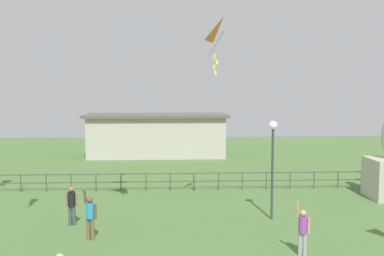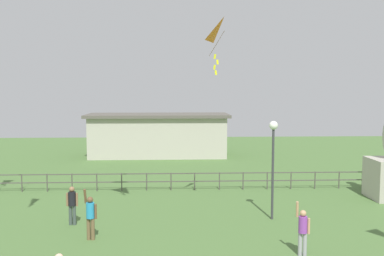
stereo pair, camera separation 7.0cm
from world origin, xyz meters
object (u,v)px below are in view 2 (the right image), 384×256
object	(u,v)px
person_1	(90,214)
person_2	(303,229)
kite_5	(224,33)
lamppost	(273,147)
person_0	(72,203)

from	to	relation	value
person_1	person_2	size ratio (longest dim) A/B	1.04
person_1	kite_5	world-z (taller)	kite_5
lamppost	kite_5	bearing A→B (deg)	166.30
lamppost	person_2	size ratio (longest dim) A/B	2.31
lamppost	person_0	size ratio (longest dim) A/B	2.64
person_0	person_1	xyz separation A→B (m)	(1.06, -1.78, 0.03)
person_0	lamppost	bearing A→B (deg)	2.86
lamppost	kite_5	xyz separation A→B (m)	(-2.02, 0.49, 4.73)
lamppost	person_1	distance (m)	7.74
person_0	person_2	xyz separation A→B (m)	(8.25, -3.61, -0.00)
person_1	kite_5	distance (m)	8.94
person_0	person_2	distance (m)	9.01
person_2	kite_5	world-z (taller)	kite_5
person_2	kite_5	size ratio (longest dim) A/B	0.77
person_1	kite_5	size ratio (longest dim) A/B	0.80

